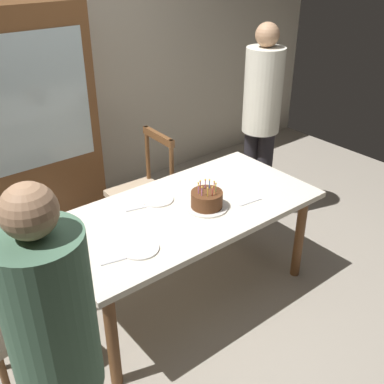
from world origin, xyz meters
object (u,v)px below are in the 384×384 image
Objects in this scene: plate_near_celebrant at (140,249)px; dining_table at (186,218)px; person_celebrant at (58,355)px; person_guest at (261,114)px; china_cabinet at (26,126)px; plate_far_side at (157,199)px; birthday_cake at (207,200)px; chair_spindle_back at (143,194)px.

dining_table is at bearing 22.21° from plate_near_celebrant.
person_celebrant is at bearing -140.73° from plate_near_celebrant.
person_guest is 0.91× the size of china_cabinet.
dining_table is 8.17× the size of plate_far_side.
birthday_cake is at bearing -39.71° from dining_table.
dining_table is 1.89× the size of chair_spindle_back.
person_guest is at bearing 12.45° from plate_far_side.
plate_far_side is 1.42m from china_cabinet.
plate_far_side is at bearing 123.95° from birthday_cake.
plate_near_celebrant is 1.84m from person_guest.
dining_table is 0.54m from plate_near_celebrant.
china_cabinet reaches higher than plate_far_side.
person_guest is at bearing -15.00° from chair_spindle_back.
birthday_cake is 0.61m from plate_near_celebrant.
birthday_cake is 0.17× the size of person_celebrant.
person_guest is at bearing 28.03° from person_celebrant.
dining_table is 1.65m from china_cabinet.
dining_table is 0.95× the size of china_cabinet.
person_guest reaches higher than plate_far_side.
chair_spindle_back is at bearing 48.64° from person_celebrant.
china_cabinet is at bearing 126.77° from chair_spindle_back.
chair_spindle_back is 2.16m from person_celebrant.
plate_near_celebrant is 0.57m from plate_far_side.
person_guest is at bearing 27.64° from birthday_cake.
birthday_cake is 1.54m from person_celebrant.
chair_spindle_back reaches higher than dining_table.
person_celebrant is at bearing -151.65° from birthday_cake.
dining_table is at bearing -157.92° from person_guest.
plate_far_side is at bearing -112.96° from chair_spindle_back.
china_cabinet reaches higher than person_guest.
dining_table is 1.08× the size of person_celebrant.
birthday_cake is (0.10, -0.09, 0.14)m from dining_table.
plate_far_side is 1.34m from person_guest.
plate_far_side is 0.13× the size of person_guest.
dining_table is 1.04× the size of person_guest.
china_cabinet is (-0.35, 1.36, 0.21)m from plate_far_side.
person_guest is (1.69, 0.69, 0.25)m from plate_near_celebrant.
dining_table is 6.42× the size of birthday_cake.
plate_near_celebrant and plate_far_side have the same top height.
person_celebrant is (-1.15, -1.01, 0.20)m from plate_far_side.
chair_spindle_back is (0.24, 0.57, -0.29)m from plate_far_side.
person_guest is 1.96m from china_cabinet.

